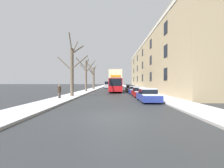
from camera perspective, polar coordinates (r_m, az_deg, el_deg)
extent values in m
plane|color=#303335|center=(8.80, 0.60, -12.46)|extent=(320.00, 320.00, 0.00)
cube|color=gray|center=(61.91, -4.75, -1.16)|extent=(2.88, 130.00, 0.13)
cube|color=silver|center=(61.90, -4.75, -1.09)|extent=(2.85, 130.00, 0.03)
cube|color=gray|center=(61.90, 6.48, -1.16)|extent=(2.88, 130.00, 0.13)
cube|color=silver|center=(61.89, 6.48, -1.09)|extent=(2.85, 130.00, 0.03)
cube|color=tan|center=(41.55, 17.73, 6.50)|extent=(9.00, 50.38, 12.53)
cube|color=black|center=(23.08, 19.69, 3.52)|extent=(0.08, 1.40, 1.80)
cube|color=black|center=(31.60, 14.50, 2.75)|extent=(0.08, 1.40, 1.80)
cube|color=black|center=(40.27, 11.53, 2.29)|extent=(0.08, 1.40, 1.80)
cube|color=black|center=(49.01, 9.62, 2.00)|extent=(0.08, 1.40, 1.80)
cube|color=black|center=(57.78, 8.29, 1.79)|extent=(0.08, 1.40, 1.80)
cube|color=black|center=(23.49, 19.72, 11.69)|extent=(0.08, 1.40, 1.80)
cube|color=black|center=(31.90, 14.52, 8.76)|extent=(0.08, 1.40, 1.80)
cube|color=black|center=(40.50, 11.54, 7.02)|extent=(0.08, 1.40, 1.80)
cube|color=black|center=(49.20, 9.63, 5.89)|extent=(0.08, 1.40, 1.80)
cube|color=black|center=(57.95, 8.29, 5.10)|extent=(0.08, 1.40, 1.80)
cube|color=black|center=(24.36, 19.75, 19.42)|extent=(0.08, 1.40, 1.80)
cube|color=black|center=(32.54, 14.53, 14.59)|extent=(0.08, 1.40, 1.80)
cube|color=black|center=(41.01, 11.55, 11.67)|extent=(0.08, 1.40, 1.80)
cube|color=black|center=(49.62, 9.63, 9.74)|extent=(0.08, 1.40, 1.80)
cube|color=black|center=(58.30, 8.30, 8.37)|extent=(0.08, 1.40, 1.80)
cube|color=beige|center=(41.48, 11.55, 14.59)|extent=(0.12, 49.37, 0.44)
cylinder|color=brown|center=(20.93, -15.02, 4.12)|extent=(0.47, 0.47, 6.55)
cylinder|color=brown|center=(21.01, -15.52, 14.91)|extent=(0.19, 1.28, 2.40)
cylinder|color=brown|center=(21.39, -17.55, 7.39)|extent=(2.10, 0.29, 1.95)
cylinder|color=brown|center=(22.01, -14.01, 13.19)|extent=(0.62, 1.51, 2.18)
cylinder|color=brown|center=(20.50, -12.25, 8.10)|extent=(2.35, 0.78, 1.80)
cylinder|color=brown|center=(22.39, -12.83, 12.69)|extent=(1.27, 2.50, 1.78)
cylinder|color=brown|center=(31.65, -9.88, 2.96)|extent=(0.41, 0.41, 6.57)
cylinder|color=brown|center=(30.83, -9.47, 7.14)|extent=(0.99, 2.02, 2.40)
cylinder|color=brown|center=(30.88, -8.22, 6.54)|extent=(2.26, 1.66, 2.36)
cylinder|color=brown|center=(31.47, -11.71, 7.79)|extent=(1.94, 1.37, 2.15)
cylinder|color=brown|center=(31.74, -10.98, 6.06)|extent=(1.31, 0.46, 1.52)
cylinder|color=brown|center=(41.53, -7.03, 2.05)|extent=(0.53, 0.53, 6.06)
cylinder|color=brown|center=(40.84, -8.04, 4.70)|extent=(1.42, 1.95, 1.98)
cylinder|color=brown|center=(41.47, -8.03, 5.54)|extent=(1.58, 0.84, 2.72)
cylinder|color=brown|center=(41.84, -6.51, 6.18)|extent=(0.95, 0.59, 1.55)
cylinder|color=brown|center=(41.93, -7.87, 6.31)|extent=(1.43, 0.44, 1.78)
cylinder|color=brown|center=(42.37, -7.50, 3.73)|extent=(1.11, 1.66, 1.50)
cube|color=red|center=(31.49, 1.24, -0.18)|extent=(2.49, 10.31, 2.42)
cube|color=beige|center=(31.53, 1.24, 3.37)|extent=(2.45, 10.10, 1.48)
cube|color=beige|center=(31.57, 1.24, 4.82)|extent=(2.45, 10.10, 0.12)
cube|color=black|center=(31.49, 1.24, 0.66)|extent=(2.52, 9.07, 1.26)
cube|color=black|center=(31.53, 1.24, 3.51)|extent=(2.52, 9.07, 1.12)
cube|color=black|center=(26.36, 1.31, 0.67)|extent=(2.25, 0.06, 1.32)
cube|color=orange|center=(26.37, 1.31, 3.10)|extent=(1.75, 0.05, 0.32)
cylinder|color=black|center=(28.45, -0.89, -2.33)|extent=(0.30, 1.05, 1.05)
cylinder|color=black|center=(28.46, 3.45, -2.33)|extent=(0.30, 1.05, 1.05)
cylinder|color=black|center=(34.42, -0.58, -1.82)|extent=(0.30, 1.05, 1.05)
cylinder|color=black|center=(34.43, 3.01, -1.82)|extent=(0.30, 1.05, 1.05)
cube|color=navy|center=(15.99, 13.51, -4.84)|extent=(1.78, 4.43, 0.61)
cube|color=black|center=(16.12, 13.38, -2.81)|extent=(1.53, 2.21, 0.50)
cube|color=silver|center=(16.10, 13.38, -1.76)|extent=(1.50, 2.10, 0.09)
cube|color=silver|center=(14.43, 14.88, -4.07)|extent=(1.60, 1.15, 0.07)
cylinder|color=black|center=(14.55, 11.64, -6.06)|extent=(0.20, 0.60, 0.60)
cylinder|color=black|center=(14.92, 17.57, -5.91)|extent=(0.20, 0.60, 0.60)
cylinder|color=black|center=(17.16, 9.98, -5.04)|extent=(0.20, 0.60, 0.60)
cylinder|color=black|center=(17.47, 15.06, -4.95)|extent=(0.20, 0.60, 0.60)
cube|color=maroon|center=(21.13, 10.39, -3.52)|extent=(1.79, 4.32, 0.60)
cube|color=black|center=(21.26, 10.32, -1.99)|extent=(1.54, 2.16, 0.51)
cube|color=silver|center=(21.25, 10.32, -1.24)|extent=(1.50, 2.05, 0.05)
cube|color=silver|center=(19.60, 11.14, -2.91)|extent=(1.61, 1.13, 0.04)
cylinder|color=black|center=(19.74, 8.77, -4.23)|extent=(0.20, 0.65, 0.65)
cylinder|color=black|center=(20.01, 13.22, -4.17)|extent=(0.20, 0.65, 0.65)
cylinder|color=black|center=(22.30, 7.86, -3.67)|extent=(0.20, 0.65, 0.65)
cylinder|color=black|center=(22.55, 11.82, -3.63)|extent=(0.20, 0.65, 0.65)
cube|color=navy|center=(26.52, 8.45, -2.68)|extent=(1.82, 4.32, 0.59)
cube|color=black|center=(26.67, 8.40, -1.47)|extent=(1.57, 2.16, 0.53)
cube|color=silver|center=(26.66, 8.40, -0.83)|extent=(1.53, 2.05, 0.07)
cube|color=silver|center=(24.99, 8.91, -2.15)|extent=(1.64, 1.13, 0.05)
cylinder|color=black|center=(25.15, 7.02, -3.20)|extent=(0.20, 0.63, 0.63)
cylinder|color=black|center=(25.37, 10.63, -3.17)|extent=(0.20, 0.63, 0.63)
cylinder|color=black|center=(27.72, 6.45, -2.85)|extent=(0.20, 0.63, 0.63)
cylinder|color=black|center=(27.92, 9.73, -2.83)|extent=(0.20, 0.63, 0.63)
cube|color=#474C56|center=(32.90, 6.97, -1.99)|extent=(1.89, 4.16, 0.65)
cube|color=black|center=(33.04, 6.95, -0.91)|extent=(1.63, 2.08, 0.58)
cube|color=silver|center=(33.04, 6.95, -0.35)|extent=(1.59, 1.98, 0.07)
cube|color=silver|center=(31.42, 7.26, -1.47)|extent=(1.70, 1.09, 0.06)
cylinder|color=black|center=(31.59, 5.70, -2.43)|extent=(0.20, 0.63, 0.63)
cylinder|color=black|center=(31.77, 8.71, -2.41)|extent=(0.20, 0.63, 0.63)
cylinder|color=black|center=(34.07, 5.35, -2.20)|extent=(0.20, 0.63, 0.63)
cylinder|color=black|center=(34.24, 8.15, -2.19)|extent=(0.20, 0.63, 0.63)
cube|color=#9EA3AD|center=(50.98, -1.66, -0.14)|extent=(2.06, 4.87, 2.18)
cube|color=black|center=(48.57, -1.78, 0.42)|extent=(1.81, 0.06, 0.96)
cylinder|color=black|center=(49.50, -2.79, -1.29)|extent=(0.22, 0.68, 0.68)
cylinder|color=black|center=(49.42, -0.68, -1.29)|extent=(0.22, 0.68, 0.68)
cylinder|color=black|center=(52.61, -2.57, -1.17)|extent=(0.22, 0.68, 0.68)
cylinder|color=black|center=(52.53, -0.59, -1.18)|extent=(0.22, 0.68, 0.68)
cylinder|color=#4C4742|center=(18.53, -19.19, -4.35)|extent=(0.18, 0.18, 0.79)
cylinder|color=#4C4742|center=(18.43, -19.60, -4.38)|extent=(0.18, 0.18, 0.79)
cylinder|color=#2D2319|center=(18.43, -19.41, -2.06)|extent=(0.37, 0.37, 0.69)
sphere|color=#8C6647|center=(18.42, -19.41, -0.64)|extent=(0.22, 0.22, 0.22)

